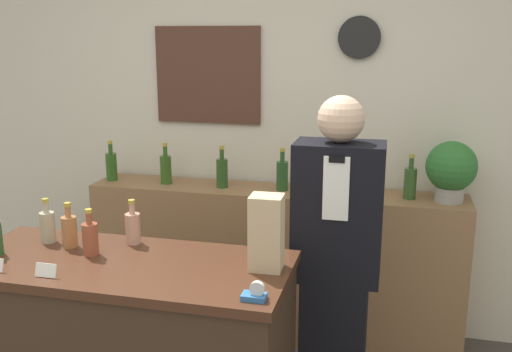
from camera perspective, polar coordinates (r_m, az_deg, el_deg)
back_wall at (r=3.72m, az=0.99°, el=5.44°), size 5.20×0.09×2.70m
back_shelf at (r=3.70m, az=1.71°, el=-8.64°), size 2.34×0.36×0.97m
shopkeeper at (r=2.80m, az=7.99°, el=-8.95°), size 0.41×0.26×1.64m
potted_plant at (r=3.42m, az=18.94°, el=0.69°), size 0.29×0.29×0.35m
paper_bag at (r=2.33m, az=1.05°, el=-5.69°), size 0.14×0.12×0.31m
tape_dispenser at (r=2.11m, az=-0.09°, el=-11.72°), size 0.09×0.06×0.07m
price_card_right at (r=2.44m, az=-20.28°, el=-8.84°), size 0.09×0.02×0.06m
counter_bottle_1 at (r=2.83m, az=-20.13°, el=-4.69°), size 0.07×0.07×0.21m
counter_bottle_2 at (r=2.73m, az=-18.16°, el=-5.20°), size 0.07×0.07×0.21m
counter_bottle_3 at (r=2.60m, az=-16.24°, el=-5.95°), size 0.07×0.07×0.21m
counter_bottle_4 at (r=2.70m, az=-12.21°, el=-5.02°), size 0.07×0.07×0.21m
shelf_bottle_0 at (r=3.88m, az=-14.26°, el=1.02°), size 0.07×0.07×0.27m
shelf_bottle_1 at (r=3.72m, az=-9.01°, el=0.76°), size 0.07×0.07×0.27m
shelf_bottle_2 at (r=3.58m, az=-3.42°, el=0.42°), size 0.07×0.07×0.27m
shelf_bottle_3 at (r=3.51m, az=2.64°, el=0.15°), size 0.07×0.07×0.27m
shelf_bottle_4 at (r=3.45m, az=8.82°, el=-0.26°), size 0.07×0.07×0.27m
shelf_bottle_5 at (r=3.44m, az=15.16°, el=-0.59°), size 0.07×0.07×0.27m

